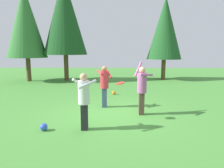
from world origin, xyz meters
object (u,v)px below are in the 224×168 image
Objects in this scene: person_thrower at (142,86)px; frisbee at (120,83)px; tree_right at (165,29)px; person_bystander at (104,83)px; tree_left at (64,15)px; person_catcher at (84,97)px; tree_far_left at (26,22)px; ball_blue at (44,127)px; ball_orange at (114,93)px.

person_thrower is 5.70× the size of frisbee.
person_bystander is at bearing -117.32° from tree_right.
tree_left reaches higher than person_thrower.
tree_left is at bearing 67.38° from person_catcher.
tree_far_left is at bearing -174.26° from tree_right.
frisbee is at bearing 23.34° from ball_blue.
person_bystander is 8.69× the size of ball_orange.
ball_blue is at bearing 146.53° from person_catcher.
ball_blue is at bearing -118.59° from tree_right.
ball_blue is at bearing -80.28° from tree_left.
frisbee is at bearing -66.49° from tree_left.
tree_left reaches higher than person_bystander.
tree_right is 7.73m from tree_left.
tree_far_left is at bearing 143.94° from ball_orange.
ball_blue is 0.03× the size of tree_far_left.
tree_far_left is (-6.18, 7.21, 3.33)m from person_bystander.
tree_left is at bearing 99.72° from ball_blue.
ball_orange is 7.95m from tree_left.
frisbee is 10.87m from tree_right.
frisbee is at bearing -52.40° from tree_far_left.
tree_right reaches higher than person_bystander.
ball_orange is at bearing -36.06° from tree_far_left.
tree_left reaches higher than person_catcher.
person_thrower reaches higher than person_catcher.
person_bystander is 5.02× the size of frisbee.
ball_blue is (-3.05, -1.60, -0.94)m from person_thrower.
ball_blue is 0.03× the size of tree_right.
person_thrower is 1.71m from person_bystander.
person_catcher is 4.97× the size of frisbee.
person_catcher is 0.99× the size of person_bystander.
person_catcher is 7.66× the size of ball_blue.
tree_right is at bearing 56.12° from ball_orange.
tree_left is at bearing 7.40° from tree_far_left.
person_thrower is at bearing -73.09° from ball_orange.
person_thrower reaches higher than frisbee.
person_catcher reaches higher than frisbee.
tree_far_left reaches higher than tree_right.
ball_blue is at bearing -65.13° from tree_far_left.
ball_orange is at bearing -123.88° from tree_right.
person_thrower is 0.25× the size of tree_left.
person_catcher is 11.73m from tree_far_left.
tree_far_left reaches higher than ball_blue.
tree_far_left is at bearing 81.74° from person_catcher.
ball_blue is (-1.64, -2.58, -0.90)m from person_bystander.
person_bystander is 10.07m from tree_far_left.
ball_blue is (-2.25, -0.97, -1.15)m from frisbee.
person_catcher is 1.49m from ball_blue.
person_catcher is 12.10m from tree_right.
tree_far_left is (-2.80, -0.36, -0.54)m from tree_left.
tree_right is (4.27, 8.26, 2.98)m from person_bystander.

